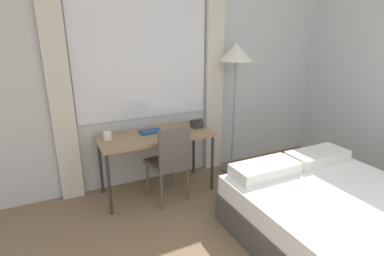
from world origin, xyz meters
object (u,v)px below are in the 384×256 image
standing_lamp (236,60)px  book (150,131)px  desk_chair (170,159)px  bed (356,229)px  desk (156,139)px  telephone (197,124)px  mug (108,136)px

standing_lamp → book: 1.40m
desk_chair → book: 0.43m
bed → book: size_ratio=8.06×
desk → bed: (1.15, -1.79, -0.42)m
desk_chair → telephone: 0.62m
desk_chair → standing_lamp: 1.51m
desk → desk_chair: bearing=-77.4°
standing_lamp → telephone: 0.95m
standing_lamp → mug: (-1.66, -0.04, -0.74)m
desk → book: 0.11m
telephone → bed: bearing=-71.4°
bed → telephone: size_ratio=13.59×
desk → standing_lamp: (1.12, 0.08, 0.85)m
bed → telephone: 1.98m
standing_lamp → desk_chair: bearing=-161.6°
desk_chair → mug: bearing=143.9°
bed → telephone: (-0.61, 1.81, 0.52)m
mug → book: bearing=3.8°
desk_chair → book: bearing=97.5°
telephone → desk: bearing=-177.8°
desk_chair → telephone: desk_chair is taller
standing_lamp → telephone: size_ratio=11.65×
desk → standing_lamp: bearing=4.3°
desk_chair → bed: bearing=-62.8°
desk_chair → book: desk_chair is taller
bed → book: (-1.19, 1.87, 0.49)m
desk_chair → bed: 1.89m
desk_chair → mug: 0.73m
desk → telephone: telephone is taller
book → mug: 0.50m
desk_chair → mug: size_ratio=9.84×
telephone → desk_chair: bearing=-148.9°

